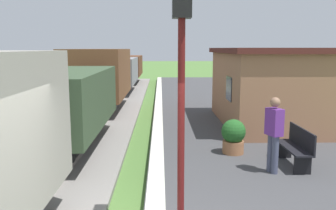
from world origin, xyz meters
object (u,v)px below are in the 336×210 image
Objects in this scene: bench_near_hut at (296,146)px; potted_planter at (233,136)px; station_hut at (267,86)px; person_waiting at (274,132)px; freight_train at (97,81)px; lamp_post_near at (181,63)px.

bench_near_hut is 1.64× the size of potted_planter.
potted_planter is at bearing -117.70° from station_hut.
person_waiting is at bearing -68.65° from potted_planter.
freight_train is 19.06× the size of person_waiting.
person_waiting is (-1.39, -5.25, -0.47)m from station_hut.
station_hut reaches higher than potted_planter.
freight_train reaches higher than bench_near_hut.
person_waiting is 3.56m from lamp_post_near.
lamp_post_near is at bearing -73.43° from freight_train.
freight_train is 8.56m from potted_planter.
station_hut is 3.87× the size of bench_near_hut.
station_hut is 3.39× the size of person_waiting.
person_waiting is 1.66m from potted_planter.
freight_train is 21.73× the size of bench_near_hut.
person_waiting is at bearing -104.84° from station_hut.
person_waiting reaches higher than potted_planter.
potted_planter is at bearing -88.02° from person_waiting.
freight_train is at bearing 154.34° from station_hut.
bench_near_hut is at bearing -38.72° from potted_planter.
station_hut is (6.80, -3.27, 0.13)m from freight_train.
station_hut is 8.43m from lamp_post_near.
person_waiting is (-0.70, -0.46, 0.46)m from bench_near_hut.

